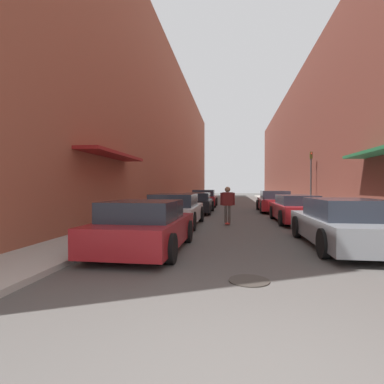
{
  "coord_description": "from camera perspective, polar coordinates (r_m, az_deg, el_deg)",
  "views": [
    {
      "loc": [
        -0.25,
        -2.22,
        1.62
      ],
      "look_at": [
        -2.14,
        11.65,
        1.39
      ],
      "focal_mm": 28.0,
      "sensor_mm": 36.0,
      "label": 1
    }
  ],
  "objects": [
    {
      "name": "parked_car_left_2",
      "position": [
        18.7,
        1.04,
        -2.11
      ],
      "size": [
        1.87,
        4.71,
        1.26
      ],
      "color": "black",
      "rests_on": "ground"
    },
    {
      "name": "ground",
      "position": [
        23.29,
        8.37,
        -3.05
      ],
      "size": [
        115.57,
        115.57,
        0.0
      ],
      "primitive_type": "plane",
      "color": "#4C4947"
    },
    {
      "name": "parked_car_left_1",
      "position": [
        12.59,
        -3.18,
        -3.45
      ],
      "size": [
        2.05,
        4.81,
        1.33
      ],
      "color": "silver",
      "rests_on": "ground"
    },
    {
      "name": "building_row_right",
      "position": [
        29.78,
        22.83,
        8.89
      ],
      "size": [
        4.9,
        52.53,
        11.54
      ],
      "color": "brown",
      "rests_on": "ground"
    },
    {
      "name": "parked_car_right_0",
      "position": [
        8.98,
        26.69,
        -5.44
      ],
      "size": [
        1.91,
        4.65,
        1.31
      ],
      "color": "gray",
      "rests_on": "ground"
    },
    {
      "name": "curb_strip_left",
      "position": [
        28.85,
        -0.7,
        -2.15
      ],
      "size": [
        1.8,
        52.53,
        0.12
      ],
      "color": "#A3A099",
      "rests_on": "ground"
    },
    {
      "name": "skateboarder",
      "position": [
        13.02,
        6.79,
        -1.77
      ],
      "size": [
        0.62,
        0.78,
        1.63
      ],
      "color": "#B2231E",
      "rests_on": "ground"
    },
    {
      "name": "parked_car_left_3",
      "position": [
        24.72,
        2.32,
        -1.24
      ],
      "size": [
        2.06,
        4.31,
        1.39
      ],
      "color": "maroon",
      "rests_on": "ground"
    },
    {
      "name": "building_row_left",
      "position": [
        29.8,
        -6.33,
        10.69
      ],
      "size": [
        4.9,
        52.53,
        13.33
      ],
      "color": "brown",
      "rests_on": "ground"
    },
    {
      "name": "parked_car_right_1",
      "position": [
        14.42,
        19.12,
        -3.08
      ],
      "size": [
        1.87,
        4.65,
        1.26
      ],
      "color": "maroon",
      "rests_on": "ground"
    },
    {
      "name": "curb_strip_right",
      "position": [
        28.92,
        17.19,
        -2.18
      ],
      "size": [
        1.8,
        52.53,
        0.12
      ],
      "color": "#A3A099",
      "rests_on": "ground"
    },
    {
      "name": "manhole_cover",
      "position": [
        5.45,
        10.81,
        -16.24
      ],
      "size": [
        0.7,
        0.7,
        0.02
      ],
      "color": "#332D28",
      "rests_on": "ground"
    },
    {
      "name": "parked_car_right_2",
      "position": [
        20.3,
        15.35,
        -1.77
      ],
      "size": [
        2.02,
        4.84,
        1.38
      ],
      "color": "maroon",
      "rests_on": "ground"
    },
    {
      "name": "traffic_light",
      "position": [
        21.7,
        21.72,
        3.16
      ],
      "size": [
        0.16,
        0.22,
        3.86
      ],
      "color": "#2D2D2D",
      "rests_on": "curb_strip_right"
    },
    {
      "name": "parked_car_left_0",
      "position": [
        7.72,
        -8.96,
        -6.51
      ],
      "size": [
        2.02,
        3.99,
        1.28
      ],
      "color": "maroon",
      "rests_on": "ground"
    }
  ]
}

